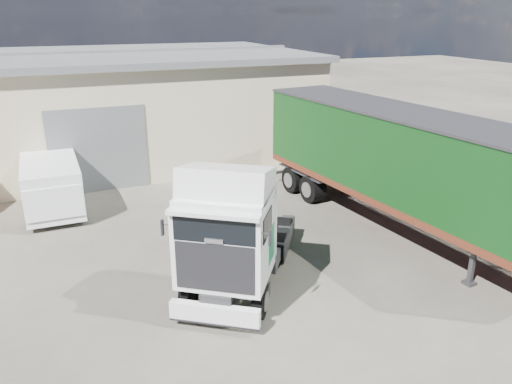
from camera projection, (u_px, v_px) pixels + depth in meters
name	position (u px, v px, depth m)	size (l,w,h in m)	color
ground	(219.00, 296.00, 13.60)	(120.00, 120.00, 0.00)	#272520
warehouse	(0.00, 111.00, 24.49)	(30.60, 12.60, 5.42)	beige
brick_boundary_wall	(420.00, 154.00, 22.45)	(0.35, 26.00, 2.50)	maroon
tractor_unit	(234.00, 237.00, 13.28)	(5.02, 5.94, 3.90)	black
box_trailer	(398.00, 158.00, 17.10)	(4.21, 12.87, 4.20)	#2D2D30
panel_van	(52.00, 185.00, 19.15)	(2.11, 4.93, 2.00)	black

